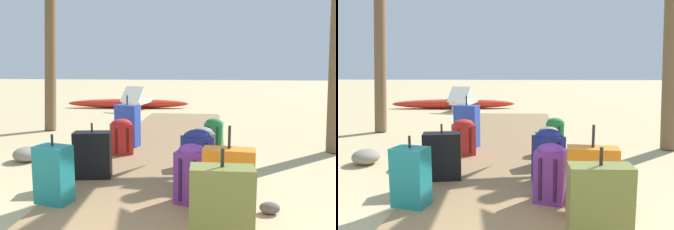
{
  "view_description": "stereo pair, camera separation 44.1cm",
  "coord_description": "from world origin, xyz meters",
  "views": [
    {
      "loc": [
        0.68,
        -1.57,
        1.41
      ],
      "look_at": [
        -0.04,
        4.43,
        0.55
      ],
      "focal_mm": 37.25,
      "sensor_mm": 36.0,
      "label": 1
    },
    {
      "loc": [
        0.24,
        -1.61,
        1.41
      ],
      "look_at": [
        -0.04,
        4.43,
        0.55
      ],
      "focal_mm": 37.25,
      "sensor_mm": 36.0,
      "label": 2
    }
  ],
  "objects": [
    {
      "name": "boardwalk",
      "position": [
        0.0,
        4.02,
        0.04
      ],
      "size": [
        1.88,
        8.05,
        0.08
      ],
      "primitive_type": "cube",
      "color": "olive",
      "rests_on": "ground"
    },
    {
      "name": "suitcase_orange",
      "position": [
        0.85,
        1.34,
        0.4
      ],
      "size": [
        0.46,
        0.24,
        0.83
      ],
      "color": "orange",
      "rests_on": "boardwalk"
    },
    {
      "name": "suitcase_olive",
      "position": [
        0.77,
        0.68,
        0.41
      ],
      "size": [
        0.43,
        0.21,
        0.79
      ],
      "color": "olive",
      "rests_on": "boardwalk"
    },
    {
      "name": "backpack_purple",
      "position": [
        0.52,
        1.68,
        0.39
      ],
      "size": [
        0.34,
        0.31,
        0.59
      ],
      "color": "#6B2D84",
      "rests_on": "boardwalk"
    },
    {
      "name": "rock_right_near",
      "position": [
        1.27,
        1.7,
        0.06
      ],
      "size": [
        0.2,
        0.14,
        0.11
      ],
      "primitive_type": "ellipsoid",
      "rotation": [
        0.0,
        0.0,
        0.01
      ],
      "color": "#5B5651",
      "rests_on": "ground"
    },
    {
      "name": "ground_plane",
      "position": [
        0.0,
        3.22,
        0.0
      ],
      "size": [
        60.0,
        60.0,
        0.0
      ],
      "primitive_type": "plane",
      "color": "tan"
    },
    {
      "name": "lounge_chair",
      "position": [
        -1.6,
        9.29,
        0.33
      ],
      "size": [
        0.87,
        1.64,
        0.77
      ],
      "color": "white",
      "rests_on": "ground"
    },
    {
      "name": "suitcase_blue",
      "position": [
        -0.66,
        3.99,
        0.42
      ],
      "size": [
        0.43,
        0.31,
        0.85
      ],
      "color": "#2847B7",
      "rests_on": "boardwalk"
    },
    {
      "name": "backpack_red",
      "position": [
        -0.63,
        3.45,
        0.36
      ],
      "size": [
        0.38,
        0.29,
        0.54
      ],
      "color": "red",
      "rests_on": "boardwalk"
    },
    {
      "name": "backpack_grey",
      "position": [
        0.59,
        2.99,
        0.35
      ],
      "size": [
        0.34,
        0.29,
        0.52
      ],
      "color": "slate",
      "rests_on": "boardwalk"
    },
    {
      "name": "suitcase_black",
      "position": [
        -0.69,
        2.32,
        0.36
      ],
      "size": [
        0.46,
        0.29,
        0.66
      ],
      "color": "black",
      "rests_on": "boardwalk"
    },
    {
      "name": "backpack_green",
      "position": [
        0.75,
        3.67,
        0.36
      ],
      "size": [
        0.29,
        0.24,
        0.54
      ],
      "color": "#237538",
      "rests_on": "boardwalk"
    },
    {
      "name": "rock_left_mid",
      "position": [
        -1.28,
        2.98,
        0.11
      ],
      "size": [
        0.5,
        0.51,
        0.22
      ],
      "primitive_type": "ellipsoid",
      "rotation": [
        0.0,
        0.0,
        1.83
      ],
      "color": "slate",
      "rests_on": "ground"
    },
    {
      "name": "kayak",
      "position": [
        -2.03,
        9.77,
        0.15
      ],
      "size": [
        4.08,
        0.82,
        0.31
      ],
      "color": "red",
      "rests_on": "ground"
    },
    {
      "name": "backpack_navy",
      "position": [
        0.55,
        2.29,
        0.4
      ],
      "size": [
        0.38,
        0.31,
        0.62
      ],
      "color": "navy",
      "rests_on": "boardwalk"
    },
    {
      "name": "suitcase_teal",
      "position": [
        -0.81,
        1.53,
        0.36
      ],
      "size": [
        0.37,
        0.29,
        0.68
      ],
      "color": "#197A7F",
      "rests_on": "boardwalk"
    },
    {
      "name": "rock_left_far",
      "position": [
        -2.01,
        3.18,
        0.11
      ],
      "size": [
        0.49,
        0.52,
        0.21
      ],
      "primitive_type": "ellipsoid",
      "rotation": [
        0.0,
        0.0,
        0.29
      ],
      "color": "gray",
      "rests_on": "ground"
    }
  ]
}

